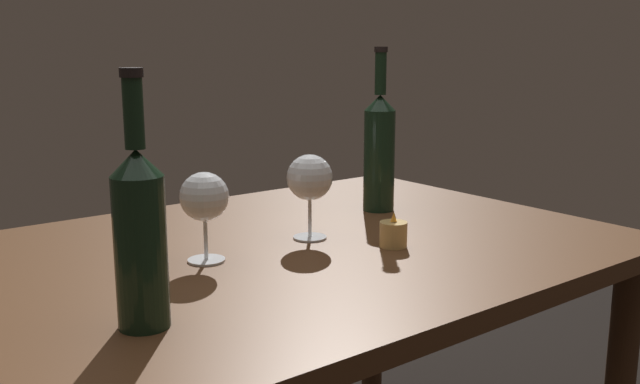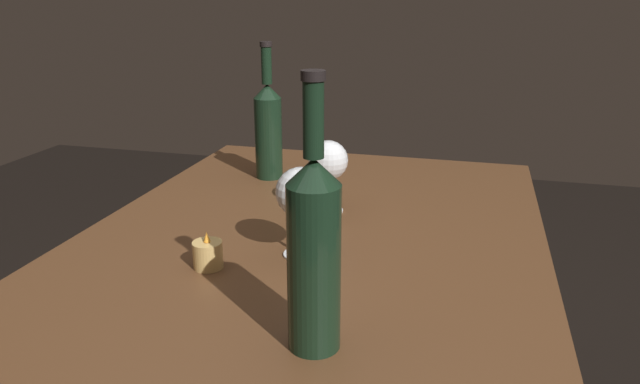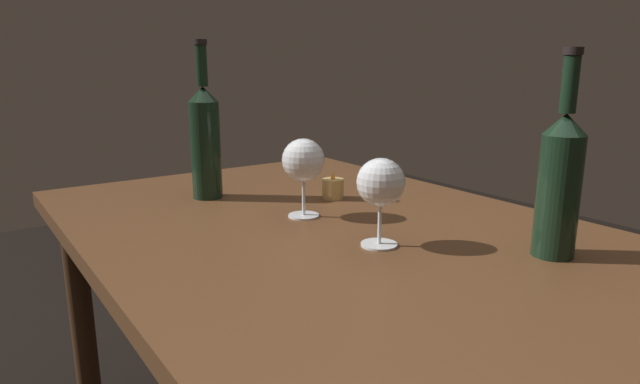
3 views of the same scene
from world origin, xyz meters
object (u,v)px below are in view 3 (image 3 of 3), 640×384
(wine_bottle_second, at_px, (560,180))
(votive_candle, at_px, (333,189))
(wine_glass_left, at_px, (379,185))
(wine_bottle, at_px, (205,139))
(wine_glass_right, at_px, (303,161))

(wine_bottle_second, height_order, votive_candle, wine_bottle_second)
(wine_glass_left, relative_size, wine_bottle_second, 0.46)
(wine_bottle_second, bearing_deg, votive_candle, -172.03)
(wine_bottle_second, bearing_deg, wine_bottle, -156.09)
(wine_glass_left, xyz_separation_m, wine_glass_right, (-0.23, -0.00, 0.01))
(wine_glass_left, bearing_deg, wine_bottle_second, 45.94)
(wine_bottle_second, xyz_separation_m, votive_candle, (-0.53, -0.07, -0.11))
(wine_glass_left, distance_m, wine_bottle_second, 0.30)
(wine_bottle, relative_size, votive_candle, 5.53)
(wine_glass_right, xyz_separation_m, votive_candle, (-0.09, 0.14, -0.10))
(wine_glass_right, relative_size, wine_bottle_second, 0.49)
(votive_candle, bearing_deg, wine_bottle_second, 7.97)
(wine_glass_right, distance_m, wine_bottle_second, 0.49)
(wine_bottle, distance_m, votive_candle, 0.33)
(wine_glass_right, bearing_deg, votive_candle, 122.06)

